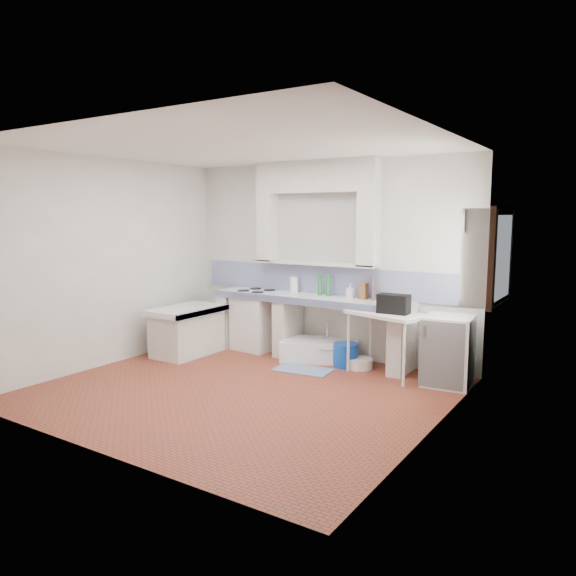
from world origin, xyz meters
The scene contains 36 objects.
floor centered at (0.00, 0.00, 0.00)m, with size 4.50×4.50×0.00m, color brown.
ceiling centered at (0.00, 0.00, 2.80)m, with size 4.50×4.50×0.00m, color silver.
wall_back centered at (0.00, 2.00, 1.40)m, with size 4.50×4.50×0.00m, color silver.
wall_front centered at (0.00, -2.00, 1.40)m, with size 4.50×4.50×0.00m, color silver.
wall_left centered at (-2.25, 0.00, 1.40)m, with size 4.50×4.50×0.00m, color silver.
wall_right centered at (2.25, 0.00, 1.40)m, with size 4.50×4.50×0.00m, color silver.
alcove_mass centered at (-0.10, 1.88, 2.58)m, with size 1.90×0.25×0.45m, color silver.
window_frame centered at (2.42, 1.20, 1.60)m, with size 0.35×0.86×1.06m, color #351E10.
lace_valance centered at (2.28, 1.20, 1.98)m, with size 0.01×0.84×0.24m, color white.
counter_slab centered at (-0.10, 1.70, 0.86)m, with size 3.00×0.60×0.08m, color white.
counter_lip centered at (-0.10, 1.42, 0.86)m, with size 3.00×0.04×0.10m, color navy.
counter_pier_left centered at (-1.50, 1.70, 0.41)m, with size 0.20×0.55×0.82m, color silver.
counter_pier_mid centered at (-0.45, 1.70, 0.41)m, with size 0.20×0.55×0.82m, color silver.
counter_pier_right centered at (1.30, 1.70, 0.41)m, with size 0.20×0.55×0.82m, color silver.
peninsula_top centered at (-1.70, 0.90, 0.66)m, with size 0.70×1.10×0.08m, color white.
peninsula_base centered at (-1.70, 0.90, 0.31)m, with size 0.60×1.00×0.62m, color silver.
peninsula_lip centered at (-1.37, 0.90, 0.66)m, with size 0.04×1.10×0.10m, color navy.
backsplash centered at (0.00, 1.99, 1.10)m, with size 4.27×0.03×0.40m, color navy.
stove centered at (-1.04, 1.73, 0.43)m, with size 0.61×0.59×0.87m, color white.
sink centered at (0.10, 1.69, 0.13)m, with size 1.07×0.58×0.26m, color white.
side_table centered at (1.17, 1.49, 0.41)m, with size 0.98×0.55×0.04m, color white.
fridge centered at (1.96, 1.53, 0.42)m, with size 0.55×0.55×0.85m, color white.
bucket_red centered at (-0.10, 1.75, 0.13)m, with size 0.28×0.28×0.26m, color red.
bucket_orange centered at (0.24, 1.70, 0.12)m, with size 0.27×0.27×0.25m, color #DC6705.
bucket_blue centered at (0.55, 1.58, 0.16)m, with size 0.34×0.34×0.32m, color #0F47B2.
basin_white centered at (0.76, 1.60, 0.07)m, with size 0.35×0.35×0.14m, color white.
water_bottle_a centered at (0.07, 1.85, 0.15)m, with size 0.08×0.08×0.29m, color silver.
water_bottle_b centered at (0.15, 1.82, 0.13)m, with size 0.07×0.07×0.26m, color silver.
black_bag centered at (1.27, 1.47, 0.94)m, with size 0.38×0.22×0.24m, color black.
green_bottle_a centered at (0.00, 1.84, 1.05)m, with size 0.06×0.06×0.30m, color #227433.
green_bottle_b centered at (0.13, 1.85, 1.05)m, with size 0.06×0.06×0.30m, color #227433.
knife_block centered at (0.67, 1.85, 1.01)m, with size 0.11×0.09×0.22m, color brown.
cutting_board centered at (0.82, 1.85, 1.05)m, with size 0.02×0.22×0.30m, color brown.
paper_towel centered at (-0.44, 1.85, 1.02)m, with size 0.12×0.12×0.24m, color white.
soap_bottle centered at (0.49, 1.83, 1.00)m, with size 0.09×0.09×0.20m, color white.
rug centered at (0.17, 1.11, 0.01)m, with size 0.74×0.42×0.01m, color #2C5096.
Camera 1 is at (3.79, -4.86, 2.04)m, focal length 33.87 mm.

